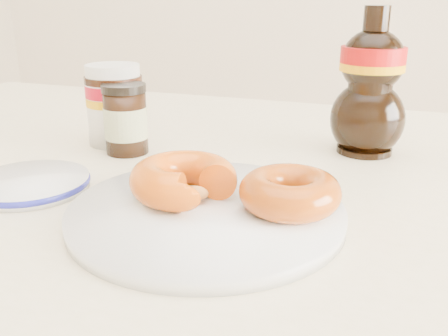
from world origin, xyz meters
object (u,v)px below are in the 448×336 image
(donut_bitten, at_px, (184,179))
(donut_whole, at_px, (290,192))
(plate, at_px, (206,212))
(syrup_bottle, at_px, (371,82))
(blue_rim_saucer, at_px, (30,183))
(dark_jar, at_px, (126,120))
(nutella_jar, at_px, (115,101))
(dining_table, at_px, (209,238))

(donut_bitten, height_order, donut_whole, donut_bitten)
(donut_bitten, bearing_deg, plate, -35.13)
(plate, xyz_separation_m, donut_bitten, (-0.03, 0.01, 0.02))
(syrup_bottle, distance_m, blue_rim_saucer, 0.44)
(dark_jar, distance_m, blue_rim_saucer, 0.16)
(nutella_jar, xyz_separation_m, syrup_bottle, (0.34, 0.07, 0.03))
(nutella_jar, bearing_deg, dark_jar, -43.55)
(nutella_jar, bearing_deg, dining_table, -25.63)
(plate, relative_size, donut_bitten, 2.47)
(donut_whole, distance_m, dark_jar, 0.29)
(dining_table, distance_m, plate, 0.15)
(dining_table, xyz_separation_m, donut_whole, (0.12, -0.09, 0.11))
(dining_table, xyz_separation_m, blue_rim_saucer, (-0.17, -0.11, 0.09))
(plate, distance_m, dark_jar, 0.24)
(syrup_bottle, distance_m, dark_jar, 0.32)
(dark_jar, bearing_deg, blue_rim_saucer, -101.70)
(plate, relative_size, dark_jar, 2.83)
(donut_whole, height_order, dark_jar, dark_jar)
(dark_jar, bearing_deg, syrup_bottle, 20.07)
(nutella_jar, bearing_deg, plate, -42.03)
(nutella_jar, relative_size, syrup_bottle, 0.59)
(plate, bearing_deg, dining_table, 110.94)
(donut_whole, relative_size, nutella_jar, 0.85)
(dining_table, height_order, nutella_jar, nutella_jar)
(donut_whole, bearing_deg, syrup_bottle, 79.24)
(blue_rim_saucer, bearing_deg, plate, -1.25)
(plate, height_order, nutella_jar, nutella_jar)
(syrup_bottle, height_order, blue_rim_saucer, syrup_bottle)
(plate, bearing_deg, blue_rim_saucer, 178.75)
(donut_whole, xyz_separation_m, nutella_jar, (-0.29, 0.17, 0.03))
(dining_table, relative_size, plate, 5.32)
(donut_bitten, bearing_deg, dark_jar, 126.37)
(donut_whole, bearing_deg, dining_table, 142.65)
(plate, relative_size, syrup_bottle, 1.38)
(nutella_jar, distance_m, syrup_bottle, 0.35)
(nutella_jar, bearing_deg, donut_whole, -30.74)
(plate, relative_size, blue_rim_saucer, 2.02)
(donut_bitten, xyz_separation_m, dark_jar, (-0.15, 0.15, 0.01))
(donut_bitten, distance_m, donut_whole, 0.11)
(dining_table, relative_size, dark_jar, 15.06)
(plate, xyz_separation_m, donut_whole, (0.08, 0.02, 0.02))
(donut_bitten, height_order, blue_rim_saucer, donut_bitten)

